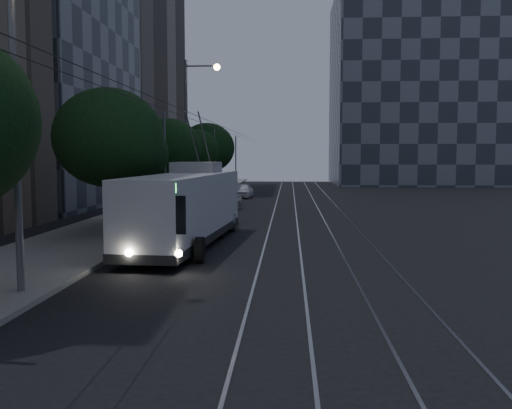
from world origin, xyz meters
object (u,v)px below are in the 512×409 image
at_px(pickup_silver, 212,214).
at_px(car_white_b, 209,198).
at_px(car_white_d, 244,191).
at_px(car_white_a, 221,201).
at_px(trolleybus, 186,208).
at_px(car_white_c, 225,190).
at_px(streetlamp_near, 29,90).
at_px(streetlamp_far, 192,120).

bearing_deg(pickup_silver, car_white_b, 92.17).
bearing_deg(car_white_d, car_white_a, -88.57).
relative_size(trolleybus, car_white_c, 2.66).
relative_size(trolleybus, pickup_silver, 2.21).
bearing_deg(pickup_silver, car_white_a, 87.02).
height_order(car_white_c, car_white_d, car_white_c).
bearing_deg(streetlamp_near, trolleybus, 73.80).
bearing_deg(streetlamp_near, car_white_c, 87.91).
height_order(trolleybus, streetlamp_near, streetlamp_near).
relative_size(car_white_d, streetlamp_far, 0.35).
bearing_deg(car_white_d, streetlamp_near, -90.30).
relative_size(car_white_a, car_white_d, 1.11).
bearing_deg(streetlamp_far, streetlamp_near, -90.10).
distance_m(car_white_b, streetlamp_near, 25.36).
relative_size(car_white_b, streetlamp_far, 0.48).
xyz_separation_m(trolleybus, car_white_c, (-1.25, 25.12, -0.86)).
height_order(trolleybus, car_white_c, trolleybus).
height_order(car_white_b, streetlamp_near, streetlamp_near).
bearing_deg(streetlamp_near, car_white_a, 84.71).
bearing_deg(streetlamp_near, car_white_b, 87.46).
height_order(car_white_b, streetlamp_far, streetlamp_far).
bearing_deg(car_white_d, trolleybus, -86.36).
bearing_deg(car_white_b, car_white_a, -69.44).
xyz_separation_m(car_white_a, streetlamp_near, (-2.15, -23.26, 4.73)).
bearing_deg(car_white_c, trolleybus, -63.44).
bearing_deg(streetlamp_far, pickup_silver, -75.09).
xyz_separation_m(pickup_silver, car_white_c, (-1.48, 19.20, -0.01)).
xyz_separation_m(car_white_b, car_white_c, (0.12, 8.76, 0.01)).
bearing_deg(car_white_b, pickup_silver, -93.37).
distance_m(trolleybus, streetlamp_near, 9.68).
distance_m(trolleybus, streetlamp_far, 16.72).
xyz_separation_m(car_white_a, car_white_c, (-0.93, 10.41, 0.04)).
distance_m(trolleybus, pickup_silver, 5.99).
bearing_deg(pickup_silver, streetlamp_far, 98.36).
xyz_separation_m(trolleybus, streetlamp_near, (-2.48, -8.54, 3.83)).
bearing_deg(trolleybus, streetlamp_near, -101.50).
bearing_deg(trolleybus, streetlamp_far, 103.42).
bearing_deg(car_white_b, trolleybus, -97.27).
height_order(car_white_a, car_white_c, car_white_c).
relative_size(car_white_a, streetlamp_near, 0.45).
height_order(car_white_d, streetlamp_near, streetlamp_near).
bearing_deg(pickup_silver, streetlamp_near, -107.13).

